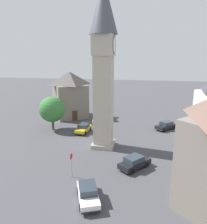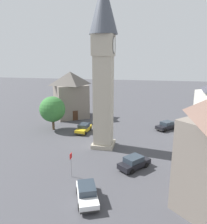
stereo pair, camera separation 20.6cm
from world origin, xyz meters
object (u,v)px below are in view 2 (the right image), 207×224
clock_tower (103,53)px  car_blue_kerb (134,162)px  car_silver_kerb (87,193)px  tree (52,109)px  building_corner_back (71,94)px  road_sign (71,161)px  pedestrian (94,122)px  car_white_side (166,126)px  car_red_corner (84,128)px

clock_tower → car_blue_kerb: bearing=-139.5°
clock_tower → car_silver_kerb: size_ratio=5.14×
tree → building_corner_back: 9.14m
road_sign → pedestrian: bearing=6.4°
clock_tower → car_white_side: size_ratio=5.49×
clock_tower → car_red_corner: (5.36, 4.70, -12.67)m
car_red_corner → road_sign: (-14.50, -3.00, 1.14)m
tree → road_sign: size_ratio=2.19×
car_blue_kerb → road_sign: road_sign is taller
clock_tower → car_silver_kerb: clock_tower is taller
tree → building_corner_back: size_ratio=0.62×
clock_tower → building_corner_back: bearing=35.2°
clock_tower → road_sign: size_ratio=8.18×
car_red_corner → building_corner_back: bearing=31.2°
car_red_corner → pedestrian: bearing=-19.4°
car_silver_kerb → road_sign: road_sign is taller
road_sign → building_corner_back: bearing=20.0°
car_silver_kerb → clock_tower: bearing=5.0°
car_silver_kerb → car_red_corner: (18.10, 5.82, 0.00)m
car_red_corner → car_blue_kerb: bearing=-139.1°
car_blue_kerb → tree: 19.54m
car_white_side → clock_tower: bearing=135.7°
clock_tower → car_silver_kerb: (-12.74, -1.12, -12.67)m
clock_tower → tree: 15.39m
car_blue_kerb → tree: size_ratio=0.69×
car_red_corner → pedestrian: 3.13m
car_red_corner → building_corner_back: building_corner_back is taller
car_blue_kerb → building_corner_back: size_ratio=0.43×
pedestrian → clock_tower: bearing=-156.2°
clock_tower → building_corner_back: (14.74, 10.39, -8.36)m
clock_tower → car_white_side: bearing=-44.3°
car_white_side → building_corner_back: bearing=76.5°
clock_tower → pedestrian: (8.30, 3.66, -12.43)m
car_red_corner → tree: (0.33, 5.89, 3.06)m
car_silver_kerb → tree: 22.04m
car_blue_kerb → tree: bearing=53.6°
car_white_side → car_silver_kerb: bearing=159.3°
clock_tower → car_white_side: (9.92, -9.67, -12.67)m
car_white_side → pedestrian: (-1.62, 13.33, 0.25)m
building_corner_back → road_sign: building_corner_back is taller
car_white_side → building_corner_back: building_corner_back is taller
tree → car_red_corner: bearing=-93.2°
pedestrian → building_corner_back: building_corner_back is taller
tree → building_corner_back: building_corner_back is taller
car_blue_kerb → road_sign: 7.53m
pedestrian → tree: 7.92m
car_blue_kerb → pedestrian: 16.50m
clock_tower → car_blue_kerb: (-5.77, -4.94, -12.67)m
car_red_corner → tree: size_ratio=0.69×
tree → building_corner_back: (9.05, -0.20, 1.25)m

